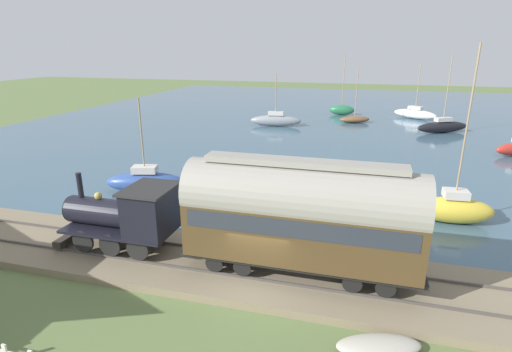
{
  "coord_description": "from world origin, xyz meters",
  "views": [
    {
      "loc": [
        -13.67,
        -3.63,
        9.49
      ],
      "look_at": [
        7.56,
        2.18,
        2.35
      ],
      "focal_mm": 28.0,
      "sensor_mm": 36.0,
      "label": 1
    }
  ],
  "objects_px": {
    "sailboat_black": "(442,126)",
    "steam_locomotive": "(128,213)",
    "passenger_coach": "(301,213)",
    "sailboat_yellow": "(453,209)",
    "sailboat_brown": "(355,119)",
    "sailboat_gray": "(276,120)",
    "sailboat_blue": "(146,181)",
    "rowboat_far_out": "(187,218)",
    "beached_dinghy": "(379,346)",
    "rowboat_near_shore": "(250,196)",
    "sailboat_white": "(415,114)",
    "sailboat_green": "(342,110)"
  },
  "relations": [
    {
      "from": "sailboat_brown",
      "to": "sailboat_black",
      "type": "height_order",
      "value": "sailboat_black"
    },
    {
      "from": "sailboat_green",
      "to": "steam_locomotive",
      "type": "bearing_deg",
      "value": 171.33
    },
    {
      "from": "sailboat_brown",
      "to": "beached_dinghy",
      "type": "relative_size",
      "value": 2.38
    },
    {
      "from": "sailboat_brown",
      "to": "sailboat_gray",
      "type": "xyz_separation_m",
      "value": [
        -5.06,
        9.48,
        0.27
      ]
    },
    {
      "from": "sailboat_blue",
      "to": "sailboat_brown",
      "type": "distance_m",
      "value": 33.32
    },
    {
      "from": "sailboat_gray",
      "to": "sailboat_white",
      "type": "distance_m",
      "value": 20.29
    },
    {
      "from": "passenger_coach",
      "to": "rowboat_far_out",
      "type": "xyz_separation_m",
      "value": [
        4.38,
        7.14,
        -2.92
      ]
    },
    {
      "from": "steam_locomotive",
      "to": "beached_dinghy",
      "type": "height_order",
      "value": "steam_locomotive"
    },
    {
      "from": "sailboat_white",
      "to": "sailboat_black",
      "type": "distance_m",
      "value": 9.49
    },
    {
      "from": "sailboat_gray",
      "to": "rowboat_near_shore",
      "type": "distance_m",
      "value": 25.37
    },
    {
      "from": "sailboat_gray",
      "to": "sailboat_brown",
      "type": "bearing_deg",
      "value": -69.76
    },
    {
      "from": "sailboat_green",
      "to": "sailboat_black",
      "type": "distance_m",
      "value": 15.62
    },
    {
      "from": "sailboat_black",
      "to": "steam_locomotive",
      "type": "bearing_deg",
      "value": 123.08
    },
    {
      "from": "steam_locomotive",
      "to": "sailboat_blue",
      "type": "height_order",
      "value": "sailboat_blue"
    },
    {
      "from": "steam_locomotive",
      "to": "sailboat_gray",
      "type": "relative_size",
      "value": 0.88
    },
    {
      "from": "sailboat_blue",
      "to": "sailboat_green",
      "type": "relative_size",
      "value": 0.74
    },
    {
      "from": "rowboat_far_out",
      "to": "beached_dinghy",
      "type": "xyz_separation_m",
      "value": [
        -7.76,
        -10.33,
        0.01
      ]
    },
    {
      "from": "sailboat_blue",
      "to": "sailboat_green",
      "type": "xyz_separation_m",
      "value": [
        36.77,
        -10.71,
        -0.01
      ]
    },
    {
      "from": "sailboat_brown",
      "to": "sailboat_black",
      "type": "distance_m",
      "value": 10.74
    },
    {
      "from": "sailboat_brown",
      "to": "sailboat_yellow",
      "type": "xyz_separation_m",
      "value": [
        -30.62,
        -6.49,
        0.35
      ]
    },
    {
      "from": "sailboat_blue",
      "to": "beached_dinghy",
      "type": "relative_size",
      "value": 2.13
    },
    {
      "from": "sailboat_black",
      "to": "beached_dinghy",
      "type": "distance_m",
      "value": 39.15
    },
    {
      "from": "rowboat_near_shore",
      "to": "rowboat_far_out",
      "type": "bearing_deg",
      "value": -166.37
    },
    {
      "from": "sailboat_white",
      "to": "rowboat_far_out",
      "type": "xyz_separation_m",
      "value": [
        -39.87,
        15.94,
        -0.5
      ]
    },
    {
      "from": "passenger_coach",
      "to": "sailboat_yellow",
      "type": "height_order",
      "value": "sailboat_yellow"
    },
    {
      "from": "passenger_coach",
      "to": "sailboat_gray",
      "type": "height_order",
      "value": "sailboat_gray"
    },
    {
      "from": "passenger_coach",
      "to": "sailboat_green",
      "type": "bearing_deg",
      "value": 1.52
    },
    {
      "from": "sailboat_blue",
      "to": "sailboat_gray",
      "type": "height_order",
      "value": "sailboat_gray"
    },
    {
      "from": "passenger_coach",
      "to": "sailboat_gray",
      "type": "distance_m",
      "value": 34.96
    },
    {
      "from": "sailboat_yellow",
      "to": "sailboat_white",
      "type": "bearing_deg",
      "value": -6.51
    },
    {
      "from": "steam_locomotive",
      "to": "sailboat_gray",
      "type": "distance_m",
      "value": 33.85
    },
    {
      "from": "sailboat_brown",
      "to": "sailboat_white",
      "type": "height_order",
      "value": "sailboat_white"
    },
    {
      "from": "sailboat_yellow",
      "to": "sailboat_gray",
      "type": "distance_m",
      "value": 30.14
    },
    {
      "from": "rowboat_near_shore",
      "to": "sailboat_white",
      "type": "bearing_deg",
      "value": 21.96
    },
    {
      "from": "sailboat_gray",
      "to": "rowboat_far_out",
      "type": "xyz_separation_m",
      "value": [
        -29.43,
        -1.45,
        -0.54
      ]
    },
    {
      "from": "steam_locomotive",
      "to": "sailboat_brown",
      "type": "xyz_separation_m",
      "value": [
        38.87,
        -8.85,
        -1.74
      ]
    },
    {
      "from": "sailboat_green",
      "to": "sailboat_gray",
      "type": "xyz_separation_m",
      "value": [
        -11.07,
        7.4,
        -0.0
      ]
    },
    {
      "from": "sailboat_black",
      "to": "beached_dinghy",
      "type": "xyz_separation_m",
      "value": [
        -38.38,
        7.71,
        -0.52
      ]
    },
    {
      "from": "sailboat_brown",
      "to": "sailboat_black",
      "type": "xyz_separation_m",
      "value": [
        -3.88,
        -10.01,
        0.25
      ]
    },
    {
      "from": "rowboat_far_out",
      "to": "sailboat_brown",
      "type": "bearing_deg",
      "value": -10.08
    },
    {
      "from": "sailboat_gray",
      "to": "sailboat_blue",
      "type": "bearing_deg",
      "value": 164.8
    },
    {
      "from": "sailboat_gray",
      "to": "rowboat_near_shore",
      "type": "height_order",
      "value": "sailboat_gray"
    },
    {
      "from": "sailboat_yellow",
      "to": "rowboat_far_out",
      "type": "height_order",
      "value": "sailboat_yellow"
    },
    {
      "from": "sailboat_blue",
      "to": "beached_dinghy",
      "type": "xyz_separation_m",
      "value": [
        -11.49,
        -15.09,
        -0.55
      ]
    },
    {
      "from": "sailboat_black",
      "to": "sailboat_yellow",
      "type": "bearing_deg",
      "value": 143.9
    },
    {
      "from": "sailboat_brown",
      "to": "sailboat_gray",
      "type": "distance_m",
      "value": 10.75
    },
    {
      "from": "steam_locomotive",
      "to": "beached_dinghy",
      "type": "bearing_deg",
      "value": -106.88
    },
    {
      "from": "sailboat_brown",
      "to": "rowboat_near_shore",
      "type": "distance_m",
      "value": 30.64
    },
    {
      "from": "passenger_coach",
      "to": "rowboat_near_shore",
      "type": "height_order",
      "value": "passenger_coach"
    },
    {
      "from": "rowboat_near_shore",
      "to": "sailboat_gray",
      "type": "bearing_deg",
      "value": 51.62
    }
  ]
}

